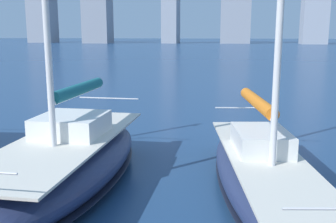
% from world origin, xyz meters
% --- Properties ---
extents(sailboat_orange, '(3.62, 9.02, 13.00)m').
position_xyz_m(sailboat_orange, '(-2.26, -6.99, 0.67)').
color(sailboat_orange, navy).
rests_on(sailboat_orange, ground).
extents(sailboat_teal, '(2.88, 8.32, 11.16)m').
position_xyz_m(sailboat_teal, '(2.92, -6.69, 0.75)').
color(sailboat_teal, navy).
rests_on(sailboat_teal, ground).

